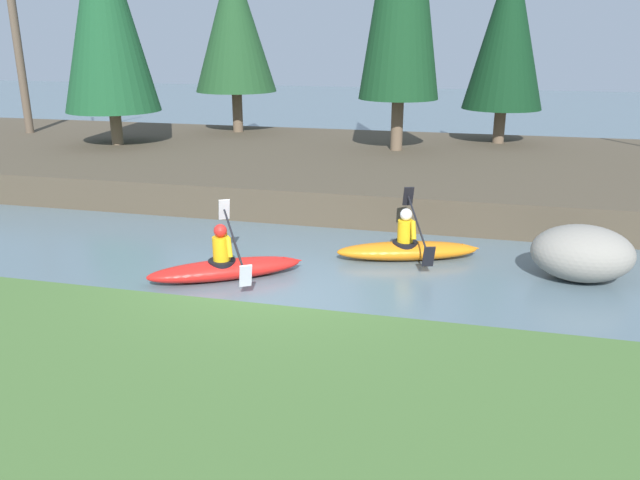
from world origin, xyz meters
name	(u,v)px	position (x,y,z in m)	size (l,w,h in m)	color
ground_plane	(281,301)	(0.00, 0.00, 0.00)	(90.00, 90.00, 0.00)	slate
riverbank_far	(372,168)	(0.00, 9.13, 0.39)	(44.00, 9.92, 0.78)	#4C4233
conifer_tree_far_left	(104,8)	(-8.24, 9.03, 4.88)	(2.92, 2.92, 7.16)	#7A664C
conifer_tree_left	(234,24)	(-5.49, 12.59, 4.49)	(2.85, 2.85, 6.02)	brown
conifer_tree_centre	(508,28)	(3.62, 12.22, 4.32)	(2.49, 2.49, 6.01)	brown
bare_tree_upstream	(19,39)	(-12.65, 10.62, 4.00)	(3.76, 3.72, 6.84)	brown
kayaker_lead	(409,248)	(1.78, 2.51, 0.22)	(2.76, 2.02, 1.20)	orange
kayaker_middle	(226,267)	(-1.23, 0.74, 0.22)	(2.62, 1.99, 1.20)	red
boulder_midstream	(582,253)	(4.81, 2.18, 0.49)	(1.72, 1.35, 0.97)	gray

